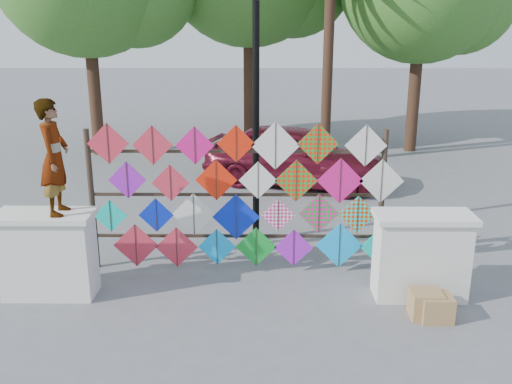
% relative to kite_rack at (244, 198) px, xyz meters
% --- Properties ---
extents(ground, '(80.00, 80.00, 0.00)m').
position_rel_kite_rack_xyz_m(ground, '(-0.12, -0.73, -1.22)').
color(ground, slate).
rests_on(ground, ground).
extents(parapet_left, '(1.40, 0.65, 1.28)m').
position_rel_kite_rack_xyz_m(parapet_left, '(-2.82, -0.93, -0.57)').
color(parapet_left, silver).
rests_on(parapet_left, ground).
extents(parapet_right, '(1.40, 0.65, 1.28)m').
position_rel_kite_rack_xyz_m(parapet_right, '(2.58, -0.93, -0.57)').
color(parapet_right, silver).
rests_on(parapet_right, ground).
extents(kite_rack, '(4.95, 0.24, 2.43)m').
position_rel_kite_rack_xyz_m(kite_rack, '(0.00, 0.00, 0.00)').
color(kite_rack, '#31241B').
rests_on(kite_rack, ground).
extents(vendor_woman, '(0.41, 0.61, 1.62)m').
position_rel_kite_rack_xyz_m(vendor_woman, '(-2.58, -0.93, 0.87)').
color(vendor_woman, '#99999E').
rests_on(vendor_woman, parapet_left).
extents(sedan, '(4.69, 3.10, 1.48)m').
position_rel_kite_rack_xyz_m(sedan, '(1.07, 4.98, -0.48)').
color(sedan, '#5A0F20').
rests_on(sedan, ground).
extents(lamppost, '(0.28, 0.28, 4.46)m').
position_rel_kite_rack_xyz_m(lamppost, '(0.18, 1.27, 1.47)').
color(lamppost, black).
rests_on(lamppost, ground).
extents(cardboard_box_near, '(0.42, 0.37, 0.37)m').
position_rel_kite_rack_xyz_m(cardboard_box_near, '(2.52, -1.53, -1.03)').
color(cardboard_box_near, '#A67350').
rests_on(cardboard_box_near, ground).
extents(cardboard_box_far, '(0.42, 0.39, 0.35)m').
position_rel_kite_rack_xyz_m(cardboard_box_far, '(2.64, -1.60, -1.04)').
color(cardboard_box_far, '#A67350').
rests_on(cardboard_box_far, ground).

